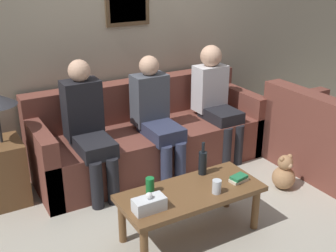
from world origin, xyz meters
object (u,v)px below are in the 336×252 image
at_px(coffee_table, 191,197).
at_px(drinking_glass, 217,187).
at_px(teddy_bear, 284,174).
at_px(couch_side, 334,144).
at_px(wine_bottle, 203,162).
at_px(person_left, 88,124).
at_px(person_right, 216,97).
at_px(person_middle, 156,113).
at_px(couch_main, 149,137).

bearing_deg(coffee_table, drinking_glass, -39.25).
relative_size(coffee_table, teddy_bear, 3.25).
bearing_deg(couch_side, wine_bottle, 89.68).
distance_m(coffee_table, drinking_glass, 0.22).
bearing_deg(coffee_table, person_left, 111.25).
xyz_separation_m(couch_side, person_right, (-0.80, 0.95, 0.36)).
bearing_deg(person_middle, coffee_table, -104.14).
xyz_separation_m(person_left, person_right, (1.45, 0.04, 0.01)).
bearing_deg(person_right, drinking_glass, -125.14).
bearing_deg(drinking_glass, couch_side, 9.99).
height_order(coffee_table, teddy_bear, coffee_table).
height_order(couch_side, person_middle, person_middle).
height_order(couch_main, person_right, person_right).
bearing_deg(person_middle, wine_bottle, -92.61).
height_order(wine_bottle, teddy_bear, wine_bottle).
bearing_deg(couch_main, person_right, -11.17).
height_order(wine_bottle, person_right, person_right).
xyz_separation_m(person_left, person_middle, (0.69, -0.02, -0.02)).
bearing_deg(person_middle, couch_side, -29.74).
height_order(person_left, person_right, person_left).
distance_m(couch_main, teddy_bear, 1.41).
bearing_deg(person_left, wine_bottle, -54.31).
height_order(couch_main, couch_side, same).
relative_size(person_middle, teddy_bear, 3.43).
relative_size(couch_main, person_right, 1.99).
bearing_deg(drinking_glass, person_middle, 84.38).
distance_m(coffee_table, person_middle, 1.13).
height_order(couch_side, person_right, person_right).
bearing_deg(drinking_glass, person_right, 54.86).
xyz_separation_m(couch_side, wine_bottle, (-1.60, 0.01, 0.20)).
height_order(couch_main, drinking_glass, couch_main).
bearing_deg(teddy_bear, person_right, 98.26).
bearing_deg(coffee_table, teddy_bear, 8.20).
height_order(coffee_table, drinking_glass, drinking_glass).
bearing_deg(drinking_glass, couch_main, 84.35).
distance_m(coffee_table, teddy_bear, 1.19).
relative_size(couch_side, person_middle, 1.11).
height_order(coffee_table, person_right, person_right).
xyz_separation_m(couch_main, person_left, (-0.71, -0.18, 0.36)).
distance_m(couch_side, person_right, 1.29).
bearing_deg(couch_side, person_middle, 60.26).
relative_size(person_left, person_right, 1.02).
xyz_separation_m(couch_main, drinking_glass, (-0.14, -1.39, 0.15)).
bearing_deg(person_middle, teddy_bear, -44.92).
relative_size(drinking_glass, person_left, 0.09).
height_order(wine_bottle, drinking_glass, wine_bottle).
xyz_separation_m(coffee_table, person_left, (-0.42, 1.08, 0.32)).
height_order(person_middle, person_right, person_right).
xyz_separation_m(coffee_table, teddy_bear, (1.16, 0.17, -0.19)).
distance_m(couch_main, wine_bottle, 1.10).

